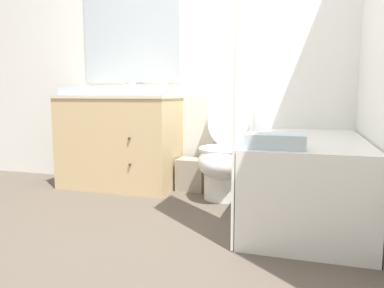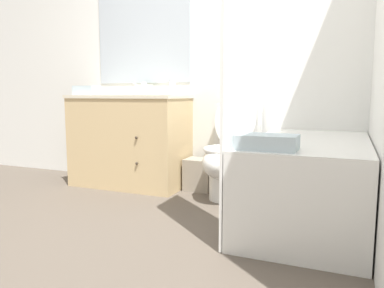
{
  "view_description": "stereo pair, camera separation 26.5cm",
  "coord_description": "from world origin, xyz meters",
  "px_view_note": "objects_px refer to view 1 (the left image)",
  "views": [
    {
      "loc": [
        0.91,
        -1.8,
        0.86
      ],
      "look_at": [
        0.13,
        0.72,
        0.52
      ],
      "focal_mm": 35.0,
      "sensor_mm": 36.0,
      "label": 1
    },
    {
      "loc": [
        1.16,
        -1.71,
        0.86
      ],
      "look_at": [
        0.13,
        0.72,
        0.52
      ],
      "focal_mm": 35.0,
      "sensor_mm": 36.0,
      "label": 2
    }
  ],
  "objects_px": {
    "toilet": "(224,156)",
    "soap_dispenser": "(164,88)",
    "tissue_box": "(133,90)",
    "wastebasket": "(191,174)",
    "bathtub": "(306,178)",
    "bath_towel_folded": "(276,141)",
    "vanity_cabinet": "(120,141)",
    "hand_towel_folded": "(74,90)",
    "sink_faucet": "(127,91)"
  },
  "relations": [
    {
      "from": "toilet",
      "to": "soap_dispenser",
      "type": "xyz_separation_m",
      "value": [
        -0.56,
        0.06,
        0.57
      ]
    },
    {
      "from": "toilet",
      "to": "tissue_box",
      "type": "xyz_separation_m",
      "value": [
        -0.95,
        0.23,
        0.56
      ]
    },
    {
      "from": "wastebasket",
      "to": "tissue_box",
      "type": "xyz_separation_m",
      "value": [
        -0.61,
        0.08,
        0.77
      ]
    },
    {
      "from": "bathtub",
      "to": "soap_dispenser",
      "type": "distance_m",
      "value": 1.45
    },
    {
      "from": "toilet",
      "to": "bath_towel_folded",
      "type": "height_order",
      "value": "toilet"
    },
    {
      "from": "vanity_cabinet",
      "to": "bathtub",
      "type": "relative_size",
      "value": 0.76
    },
    {
      "from": "toilet",
      "to": "hand_towel_folded",
      "type": "xyz_separation_m",
      "value": [
        -1.41,
        -0.04,
        0.55
      ]
    },
    {
      "from": "sink_faucet",
      "to": "soap_dispenser",
      "type": "relative_size",
      "value": 0.95
    },
    {
      "from": "bathtub",
      "to": "bath_towel_folded",
      "type": "bearing_deg",
      "value": -107.14
    },
    {
      "from": "vanity_cabinet",
      "to": "wastebasket",
      "type": "distance_m",
      "value": 0.74
    },
    {
      "from": "soap_dispenser",
      "to": "bath_towel_folded",
      "type": "xyz_separation_m",
      "value": [
        1.05,
        -0.99,
        -0.32
      ]
    },
    {
      "from": "bathtub",
      "to": "bath_towel_folded",
      "type": "distance_m",
      "value": 0.67
    },
    {
      "from": "bath_towel_folded",
      "to": "soap_dispenser",
      "type": "bearing_deg",
      "value": 136.77
    },
    {
      "from": "sink_faucet",
      "to": "hand_towel_folded",
      "type": "xyz_separation_m",
      "value": [
        -0.39,
        -0.3,
        0.01
      ]
    },
    {
      "from": "toilet",
      "to": "hand_towel_folded",
      "type": "relative_size",
      "value": 3.9
    },
    {
      "from": "wastebasket",
      "to": "tissue_box",
      "type": "bearing_deg",
      "value": 172.64
    },
    {
      "from": "wastebasket",
      "to": "hand_towel_folded",
      "type": "relative_size",
      "value": 1.27
    },
    {
      "from": "wastebasket",
      "to": "bath_towel_folded",
      "type": "relative_size",
      "value": 0.87
    },
    {
      "from": "hand_towel_folded",
      "to": "bath_towel_folded",
      "type": "height_order",
      "value": "hand_towel_folded"
    },
    {
      "from": "toilet",
      "to": "bathtub",
      "type": "relative_size",
      "value": 0.62
    },
    {
      "from": "bath_towel_folded",
      "to": "tissue_box",
      "type": "bearing_deg",
      "value": 141.05
    },
    {
      "from": "vanity_cabinet",
      "to": "wastebasket",
      "type": "xyz_separation_m",
      "value": [
        0.68,
        0.07,
        -0.29
      ]
    },
    {
      "from": "toilet",
      "to": "bath_towel_folded",
      "type": "distance_m",
      "value": 1.08
    },
    {
      "from": "wastebasket",
      "to": "tissue_box",
      "type": "distance_m",
      "value": 0.99
    },
    {
      "from": "tissue_box",
      "to": "bathtub",
      "type": "bearing_deg",
      "value": -20.42
    },
    {
      "from": "vanity_cabinet",
      "to": "wastebasket",
      "type": "bearing_deg",
      "value": 6.26
    },
    {
      "from": "bathtub",
      "to": "soap_dispenser",
      "type": "xyz_separation_m",
      "value": [
        -1.23,
        0.43,
        0.64
      ]
    },
    {
      "from": "vanity_cabinet",
      "to": "hand_towel_folded",
      "type": "xyz_separation_m",
      "value": [
        -0.39,
        -0.12,
        0.47
      ]
    },
    {
      "from": "wastebasket",
      "to": "bath_towel_folded",
      "type": "bearing_deg",
      "value": -52.61
    },
    {
      "from": "bathtub",
      "to": "bath_towel_folded",
      "type": "height_order",
      "value": "bath_towel_folded"
    },
    {
      "from": "sink_faucet",
      "to": "wastebasket",
      "type": "xyz_separation_m",
      "value": [
        0.68,
        -0.1,
        -0.75
      ]
    },
    {
      "from": "bathtub",
      "to": "wastebasket",
      "type": "relative_size",
      "value": 4.99
    },
    {
      "from": "sink_faucet",
      "to": "bathtub",
      "type": "height_order",
      "value": "sink_faucet"
    },
    {
      "from": "sink_faucet",
      "to": "soap_dispenser",
      "type": "height_order",
      "value": "soap_dispenser"
    },
    {
      "from": "vanity_cabinet",
      "to": "tissue_box",
      "type": "distance_m",
      "value": 0.5
    },
    {
      "from": "toilet",
      "to": "soap_dispenser",
      "type": "distance_m",
      "value": 0.8
    },
    {
      "from": "wastebasket",
      "to": "bathtub",
      "type": "bearing_deg",
      "value": -27.49
    },
    {
      "from": "vanity_cabinet",
      "to": "bathtub",
      "type": "height_order",
      "value": "vanity_cabinet"
    },
    {
      "from": "wastebasket",
      "to": "soap_dispenser",
      "type": "bearing_deg",
      "value": -157.49
    },
    {
      "from": "hand_towel_folded",
      "to": "soap_dispenser",
      "type": "bearing_deg",
      "value": 6.89
    },
    {
      "from": "sink_faucet",
      "to": "vanity_cabinet",
      "type": "bearing_deg",
      "value": -90.0
    },
    {
      "from": "tissue_box",
      "to": "toilet",
      "type": "bearing_deg",
      "value": -13.92
    },
    {
      "from": "vanity_cabinet",
      "to": "toilet",
      "type": "distance_m",
      "value": 1.02
    },
    {
      "from": "toilet",
      "to": "tissue_box",
      "type": "relative_size",
      "value": 6.44
    },
    {
      "from": "vanity_cabinet",
      "to": "toilet",
      "type": "xyz_separation_m",
      "value": [
        1.02,
        -0.08,
        -0.08
      ]
    },
    {
      "from": "wastebasket",
      "to": "tissue_box",
      "type": "height_order",
      "value": "tissue_box"
    },
    {
      "from": "tissue_box",
      "to": "sink_faucet",
      "type": "bearing_deg",
      "value": 161.99
    },
    {
      "from": "tissue_box",
      "to": "bath_towel_folded",
      "type": "height_order",
      "value": "tissue_box"
    },
    {
      "from": "hand_towel_folded",
      "to": "bath_towel_folded",
      "type": "relative_size",
      "value": 0.69
    },
    {
      "from": "bathtub",
      "to": "soap_dispenser",
      "type": "height_order",
      "value": "soap_dispenser"
    }
  ]
}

